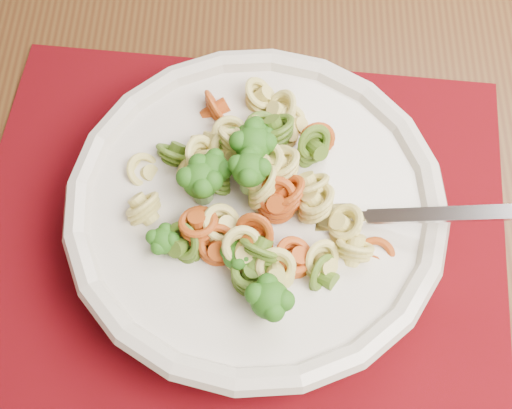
{
  "coord_description": "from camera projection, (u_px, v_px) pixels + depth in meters",
  "views": [
    {
      "loc": [
        -0.54,
        -0.24,
        1.27
      ],
      "look_at": [
        -0.56,
        0.0,
        0.81
      ],
      "focal_mm": 50.0,
      "sensor_mm": 36.0,
      "label": 1
    }
  ],
  "objects": [
    {
      "name": "pasta_bowl",
      "position": [
        256.0,
        210.0,
        0.53
      ],
      "size": [
        0.28,
        0.28,
        0.05
      ],
      "color": "beige",
      "rests_on": "placemat"
    },
    {
      "name": "placemat",
      "position": [
        239.0,
        227.0,
        0.56
      ],
      "size": [
        0.42,
        0.33,
        0.0
      ],
      "primitive_type": "cube",
      "rotation": [
        0.0,
        0.0,
        -0.01
      ],
      "color": "#4F030E",
      "rests_on": "dining_table"
    },
    {
      "name": "fork",
      "position": [
        333.0,
        218.0,
        0.51
      ],
      "size": [
        0.18,
        0.03,
        0.08
      ],
      "primitive_type": null,
      "rotation": [
        0.0,
        -0.35,
        -0.04
      ],
      "color": "silver",
      "rests_on": "pasta_bowl"
    },
    {
      "name": "dining_table",
      "position": [
        288.0,
        133.0,
        0.73
      ],
      "size": [
        1.47,
        1.0,
        0.76
      ],
      "rotation": [
        0.0,
        0.0,
        0.07
      ],
      "color": "#4A2F14",
      "rests_on": "ground"
    },
    {
      "name": "pasta_broccoli_heap",
      "position": [
        256.0,
        201.0,
        0.52
      ],
      "size": [
        0.24,
        0.24,
        0.06
      ],
      "primitive_type": null,
      "color": "tan",
      "rests_on": "pasta_bowl"
    }
  ]
}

